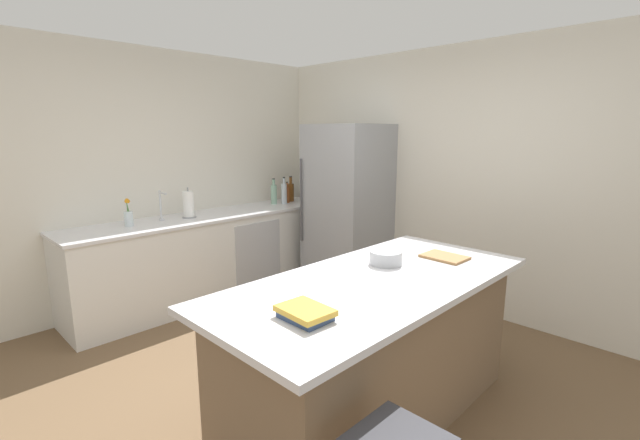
% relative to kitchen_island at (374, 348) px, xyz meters
% --- Properties ---
extents(ground_plane, '(7.20, 7.20, 0.00)m').
position_rel_kitchen_island_xyz_m(ground_plane, '(-0.45, -0.19, -0.46)').
color(ground_plane, brown).
extents(wall_rear, '(6.00, 0.10, 2.60)m').
position_rel_kitchen_island_xyz_m(wall_rear, '(-0.45, 2.06, 0.84)').
color(wall_rear, silver).
rests_on(wall_rear, ground_plane).
extents(wall_left, '(0.10, 6.00, 2.60)m').
position_rel_kitchen_island_xyz_m(wall_left, '(-2.90, -0.19, 0.84)').
color(wall_left, silver).
rests_on(wall_left, ground_plane).
extents(counter_run_left, '(0.68, 3.02, 0.91)m').
position_rel_kitchen_island_xyz_m(counter_run_left, '(-2.53, 0.42, -0.01)').
color(counter_run_left, silver).
rests_on(counter_run_left, ground_plane).
extents(kitchen_island, '(0.98, 2.14, 0.91)m').
position_rel_kitchen_island_xyz_m(kitchen_island, '(0.00, 0.00, 0.00)').
color(kitchen_island, '#7A6047').
rests_on(kitchen_island, ground_plane).
extents(refrigerator, '(0.79, 0.76, 1.86)m').
position_rel_kitchen_island_xyz_m(refrigerator, '(-1.66, 1.65, 0.47)').
color(refrigerator, '#93969B').
rests_on(refrigerator, ground_plane).
extents(sink_faucet, '(0.15, 0.05, 0.30)m').
position_rel_kitchen_island_xyz_m(sink_faucet, '(-2.57, -0.10, 0.60)').
color(sink_faucet, silver).
rests_on(sink_faucet, counter_run_left).
extents(flower_vase, '(0.08, 0.08, 0.26)m').
position_rel_kitchen_island_xyz_m(flower_vase, '(-2.55, -0.43, 0.54)').
color(flower_vase, silver).
rests_on(flower_vase, counter_run_left).
extents(paper_towel_roll, '(0.14, 0.14, 0.31)m').
position_rel_kitchen_island_xyz_m(paper_towel_roll, '(-2.53, 0.17, 0.58)').
color(paper_towel_roll, gray).
rests_on(paper_towel_roll, counter_run_left).
extents(syrup_bottle, '(0.07, 0.07, 0.27)m').
position_rel_kitchen_island_xyz_m(syrup_bottle, '(-2.49, 1.82, 0.55)').
color(syrup_bottle, '#5B3319').
rests_on(syrup_bottle, counter_run_left).
extents(wine_bottle, '(0.07, 0.07, 0.35)m').
position_rel_kitchen_island_xyz_m(wine_bottle, '(-2.45, 1.72, 0.59)').
color(wine_bottle, '#19381E').
rests_on(wine_bottle, counter_run_left).
extents(whiskey_bottle, '(0.08, 0.08, 0.32)m').
position_rel_kitchen_island_xyz_m(whiskey_bottle, '(-2.58, 1.62, 0.57)').
color(whiskey_bottle, brown).
rests_on(whiskey_bottle, counter_run_left).
extents(vinegar_bottle, '(0.06, 0.06, 0.26)m').
position_rel_kitchen_island_xyz_m(vinegar_bottle, '(-2.54, 1.52, 0.55)').
color(vinegar_bottle, '#994C23').
rests_on(vinegar_bottle, counter_run_left).
extents(soda_bottle, '(0.07, 0.07, 0.33)m').
position_rel_kitchen_island_xyz_m(soda_bottle, '(-2.51, 1.44, 0.58)').
color(soda_bottle, silver).
rests_on(soda_bottle, counter_run_left).
extents(gin_bottle, '(0.07, 0.07, 0.31)m').
position_rel_kitchen_island_xyz_m(gin_bottle, '(-2.57, 1.33, 0.57)').
color(gin_bottle, '#8CB79E').
rests_on(gin_bottle, counter_run_left).
extents(cookbook_stack, '(0.26, 0.20, 0.06)m').
position_rel_kitchen_island_xyz_m(cookbook_stack, '(0.11, -0.68, 0.48)').
color(cookbook_stack, '#334770').
rests_on(cookbook_stack, kitchen_island).
extents(mixing_bowl, '(0.22, 0.22, 0.09)m').
position_rel_kitchen_island_xyz_m(mixing_bowl, '(-0.13, 0.29, 0.49)').
color(mixing_bowl, '#B2B5BA').
rests_on(mixing_bowl, kitchen_island).
extents(cutting_board, '(0.30, 0.22, 0.02)m').
position_rel_kitchen_island_xyz_m(cutting_board, '(0.08, 0.68, 0.46)').
color(cutting_board, '#9E7042').
rests_on(cutting_board, kitchen_island).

